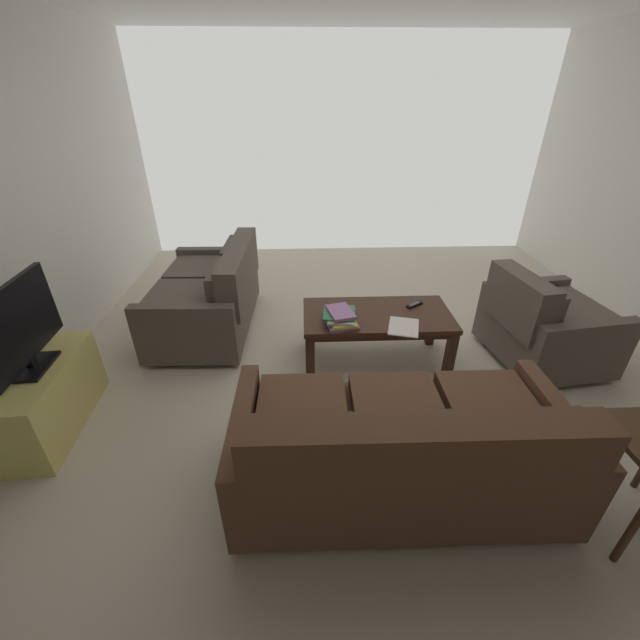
# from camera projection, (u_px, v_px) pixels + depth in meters

# --- Properties ---
(ground_plane) EXTENTS (5.39, 5.90, 0.01)m
(ground_plane) POSITION_uv_depth(u_px,v_px,m) (372.00, 368.00, 3.37)
(ground_plane) COLOR beige
(sofa_main) EXTENTS (1.81, 0.89, 0.83)m
(sofa_main) POSITION_uv_depth(u_px,v_px,m) (402.00, 450.00, 2.14)
(sofa_main) COLOR black
(sofa_main) RESTS_ON ground
(loveseat_near) EXTENTS (0.89, 1.43, 0.82)m
(loveseat_near) POSITION_uv_depth(u_px,v_px,m) (211.00, 295.00, 3.77)
(loveseat_near) COLOR black
(loveseat_near) RESTS_ON ground
(coffee_table) EXTENTS (1.19, 0.60, 0.47)m
(coffee_table) POSITION_uv_depth(u_px,v_px,m) (377.00, 321.00, 3.26)
(coffee_table) COLOR #3D2316
(coffee_table) RESTS_ON ground
(tv_stand) EXTENTS (0.42, 0.92, 0.50)m
(tv_stand) POSITION_uv_depth(u_px,v_px,m) (46.00, 398.00, 2.66)
(tv_stand) COLOR #D8C666
(tv_stand) RESTS_ON ground
(flat_tv) EXTENTS (0.22, 0.84, 0.55)m
(flat_tv) POSITION_uv_depth(u_px,v_px,m) (16.00, 330.00, 2.40)
(flat_tv) COLOR black
(flat_tv) RESTS_ON tv_stand
(armchair_side) EXTENTS (0.93, 0.97, 0.82)m
(armchair_side) POSITION_uv_depth(u_px,v_px,m) (543.00, 325.00, 3.30)
(armchair_side) COLOR black
(armchair_side) RESTS_ON ground
(book_stack) EXTENTS (0.28, 0.32, 0.11)m
(book_stack) POSITION_uv_depth(u_px,v_px,m) (341.00, 317.00, 3.06)
(book_stack) COLOR #996699
(book_stack) RESTS_ON coffee_table
(tv_remote) EXTENTS (0.16, 0.13, 0.02)m
(tv_remote) POSITION_uv_depth(u_px,v_px,m) (414.00, 305.00, 3.33)
(tv_remote) COLOR black
(tv_remote) RESTS_ON coffee_table
(loose_magazine) EXTENTS (0.29, 0.33, 0.01)m
(loose_magazine) POSITION_uv_depth(u_px,v_px,m) (404.00, 327.00, 3.03)
(loose_magazine) COLOR silver
(loose_magazine) RESTS_ON coffee_table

